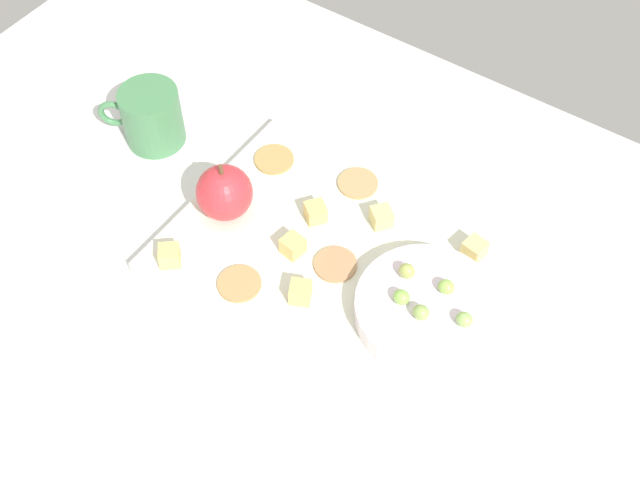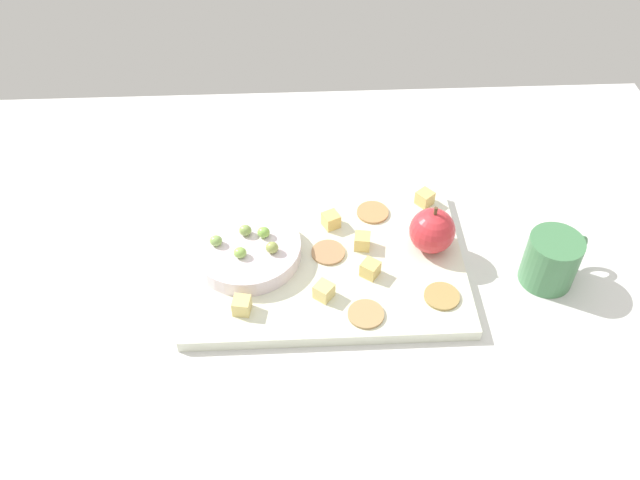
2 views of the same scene
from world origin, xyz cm
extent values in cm
cube|color=silver|center=(0.00, 0.00, 1.70)|extent=(124.81, 83.61, 3.41)
cube|color=silver|center=(-1.26, -3.93, 4.30)|extent=(39.68, 27.92, 1.79)
cylinder|color=white|center=(-12.33, -2.88, 6.46)|extent=(15.38, 15.38, 2.53)
sphere|color=red|center=(14.18, -2.25, 8.50)|extent=(6.60, 6.60, 6.60)
cylinder|color=brown|center=(14.18, -2.25, 12.40)|extent=(0.50, 0.50, 1.20)
cube|color=#E5C36B|center=(14.84, 7.08, 6.33)|extent=(3.19, 3.19, 2.26)
cube|color=#E8D179|center=(-1.77, -10.89, 6.33)|extent=(3.18, 3.18, 2.26)
cube|color=#E7C769|center=(4.90, -7.19, 6.33)|extent=(3.17, 3.17, 2.26)
cube|color=#E7D078|center=(-12.79, -12.85, 6.33)|extent=(2.62, 2.62, 2.26)
cube|color=#E7C469|center=(-0.39, 2.83, 6.33)|extent=(3.02, 3.02, 2.26)
cube|color=#E4C26A|center=(4.29, -1.77, 6.33)|extent=(2.58, 2.58, 2.26)
cylinder|color=tan|center=(6.58, 5.21, 5.40)|extent=(4.88, 4.88, 0.40)
cylinder|color=tan|center=(3.66, -14.35, 5.40)|extent=(4.88, 4.88, 0.40)
cylinder|color=#AA8C4E|center=(14.29, -11.79, 5.40)|extent=(4.88, 4.88, 0.40)
cylinder|color=#AA8057|center=(-0.72, -2.90, 5.40)|extent=(4.88, 4.88, 0.40)
ellipsoid|color=#9FAD54|center=(-8.68, -4.58, 8.58)|extent=(1.81, 1.63, 1.72)
ellipsoid|color=#8DAB57|center=(-12.51, -0.97, 8.54)|extent=(1.81, 1.63, 1.64)
ellipsoid|color=#92BB60|center=(-16.59, -2.77, 8.48)|extent=(1.81, 1.63, 1.52)
ellipsoid|color=#93C255|center=(-13.11, -5.24, 8.48)|extent=(1.81, 1.63, 1.50)
ellipsoid|color=#8BC351|center=(-9.90, -1.46, 8.52)|extent=(1.81, 1.63, 1.59)
cylinder|color=#447F4E|center=(30.08, -7.65, 7.30)|extent=(7.50, 7.50, 7.79)
torus|color=#447F4E|center=(34.45, -5.32, 7.30)|extent=(3.91, 2.59, 4.00)
camera|label=1|loc=(-29.13, 41.80, 80.82)|focal=46.33mm
camera|label=2|loc=(-4.97, -67.88, 74.95)|focal=36.96mm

